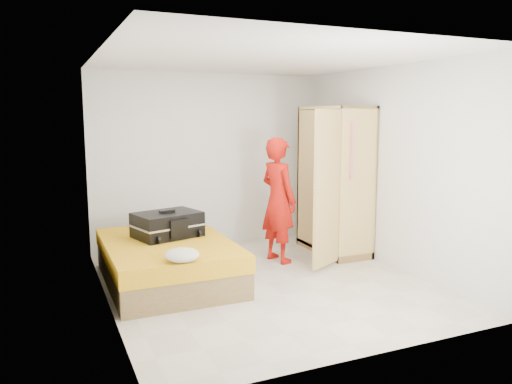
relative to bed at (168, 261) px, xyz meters
name	(u,v)px	position (x,y,z in m)	size (l,w,h in m)	color
room	(266,175)	(1.05, -0.53, 1.05)	(4.00, 4.02, 2.60)	beige
bed	(168,261)	(0.00, 0.00, 0.00)	(1.42, 2.02, 0.50)	olive
wardrobe	(334,184)	(2.50, 0.31, 0.75)	(1.11, 1.45, 2.10)	#E8CC71
person	(278,200)	(1.59, 0.25, 0.59)	(0.62, 0.40, 1.69)	red
suitcase	(167,225)	(0.06, 0.20, 0.40)	(0.90, 0.75, 0.33)	black
round_cushion	(182,255)	(-0.06, -0.90, 0.32)	(0.35, 0.35, 0.13)	white
pillow	(153,222)	(0.02, 0.85, 0.30)	(0.56, 0.29, 0.10)	white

